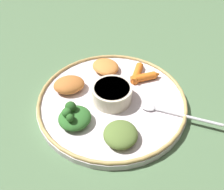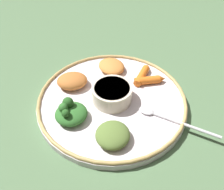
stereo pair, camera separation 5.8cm
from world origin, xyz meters
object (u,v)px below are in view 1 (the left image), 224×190
object	(u,v)px
carrot_outer	(138,72)
greens_pile	(74,117)
center_bowl	(112,93)
carrot_near_spoon	(146,77)
spoon	(168,112)

from	to	relation	value
carrot_outer	greens_pile	bearing A→B (deg)	-51.20
center_bowl	carrot_near_spoon	distance (m)	0.11
spoon	carrot_outer	size ratio (longest dim) A/B	1.97
spoon	greens_pile	distance (m)	0.21
greens_pile	carrot_outer	xyz separation A→B (m)	(-0.14, 0.17, -0.01)
carrot_outer	carrot_near_spoon	bearing A→B (deg)	33.39
carrot_outer	spoon	bearing A→B (deg)	14.61
greens_pile	spoon	bearing A→B (deg)	88.65
center_bowl	greens_pile	bearing A→B (deg)	-58.22
greens_pile	carrot_outer	world-z (taller)	greens_pile
spoon	greens_pile	size ratio (longest dim) A/B	1.86
center_bowl	greens_pile	size ratio (longest dim) A/B	1.03
greens_pile	center_bowl	bearing A→B (deg)	121.78
center_bowl	carrot_outer	world-z (taller)	center_bowl
spoon	carrot_near_spoon	size ratio (longest dim) A/B	2.07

